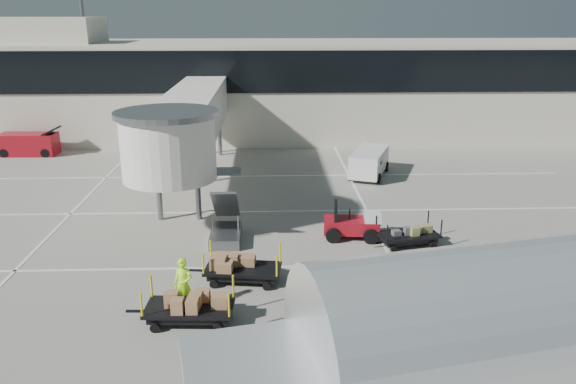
% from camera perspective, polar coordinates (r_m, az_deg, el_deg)
% --- Properties ---
extents(ground, '(140.00, 140.00, 0.00)m').
position_cam_1_polar(ground, '(22.22, -3.56, -9.86)').
color(ground, gray).
rests_on(ground, ground).
extents(lane_markings, '(40.00, 30.00, 0.02)m').
position_cam_1_polar(lane_markings, '(30.82, -4.40, -1.81)').
color(lane_markings, silver).
rests_on(lane_markings, ground).
extents(terminal, '(64.00, 12.11, 15.20)m').
position_cam_1_polar(terminal, '(50.03, -3.26, 10.58)').
color(terminal, beige).
rests_on(terminal, ground).
extents(jet_bridge, '(5.70, 20.40, 6.03)m').
position_cam_1_polar(jet_bridge, '(32.85, -10.20, 6.91)').
color(jet_bridge, white).
rests_on(jet_bridge, ground).
extents(baggage_tug, '(2.78, 1.93, 1.75)m').
position_cam_1_polar(baggage_tug, '(26.99, 6.62, -3.34)').
color(baggage_tug, maroon).
rests_on(baggage_tug, ground).
extents(suitcase_cart, '(3.50, 1.95, 1.34)m').
position_cam_1_polar(suitcase_cart, '(26.62, 11.97, -4.33)').
color(suitcase_cart, black).
rests_on(suitcase_cart, ground).
extents(box_cart_near, '(3.75, 1.85, 1.44)m').
position_cam_1_polar(box_cart_near, '(22.59, -4.53, -7.79)').
color(box_cart_near, black).
rests_on(box_cart_near, ground).
extents(box_cart_far, '(3.78, 1.66, 1.47)m').
position_cam_1_polar(box_cart_far, '(20.08, -9.57, -11.48)').
color(box_cart_far, black).
rests_on(box_cart_far, ground).
extents(ground_worker, '(0.79, 0.61, 1.93)m').
position_cam_1_polar(ground_worker, '(20.83, -10.59, -9.14)').
color(ground_worker, '#AAFF1A').
rests_on(ground_worker, ground).
extents(minivan, '(3.33, 4.90, 1.72)m').
position_cam_1_polar(minivan, '(37.46, 8.31, 3.23)').
color(minivan, silver).
rests_on(minivan, ground).
extents(belt_loader, '(4.53, 1.93, 2.16)m').
position_cam_1_polar(belt_loader, '(46.90, -24.83, 4.42)').
color(belt_loader, maroon).
rests_on(belt_loader, ground).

